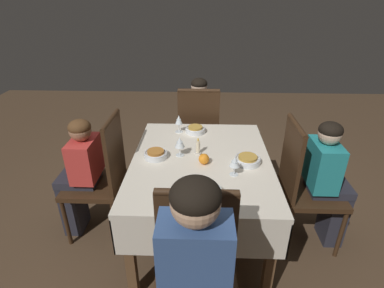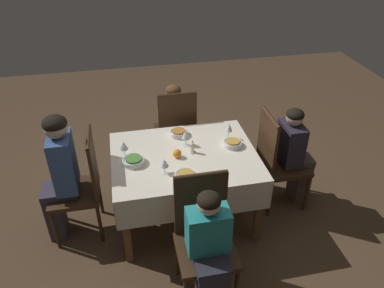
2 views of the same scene
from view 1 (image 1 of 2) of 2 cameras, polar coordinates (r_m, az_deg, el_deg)
The scene contains 19 objects.
ground_plane at distance 2.62m, azimuth 1.45°, elevation -16.77°, with size 8.00×8.00×0.00m, color #4C3826.
dining_table at distance 2.23m, azimuth 1.63°, elevation -4.92°, with size 1.28×1.00×0.73m.
chair_west at distance 1.61m, azimuth 0.50°, elevation -25.00°, with size 0.44×0.43×1.02m.
chair_east at distance 3.08m, azimuth 1.19°, elevation 2.63°, with size 0.44×0.43×1.02m.
chair_north at distance 2.45m, azimuth -16.74°, elevation -5.48°, with size 0.43×0.44×1.02m.
chair_south at distance 2.41m, azimuth 20.36°, elevation -6.75°, with size 0.43×0.44×1.02m.
person_child_dark at distance 3.23m, azimuth 1.25°, elevation 4.49°, with size 0.33×0.30×1.06m.
person_child_red at distance 2.51m, azimuth -20.71°, elevation -5.19°, with size 0.30×0.33×1.00m.
person_child_teal at distance 2.46m, azimuth 24.42°, elevation -6.26°, with size 0.30×0.33×1.03m.
bowl_west at distance 1.80m, azimuth 2.65°, elevation -9.14°, with size 0.19×0.19×0.06m.
wine_glass_west at distance 1.70m, azimuth -1.90°, elevation -8.50°, with size 0.08×0.08×0.14m.
bowl_east at distance 2.58m, azimuth 0.55°, elevation 2.81°, with size 0.17×0.17×0.06m.
wine_glass_east at distance 2.56m, azimuth -2.61°, elevation 4.52°, with size 0.07×0.07×0.16m.
bowl_north at distance 2.21m, azimuth -7.02°, elevation -1.90°, with size 0.17×0.17×0.06m.
wine_glass_north at distance 2.18m, azimuth -2.45°, elevation 0.26°, with size 0.07×0.07×0.15m.
bowl_south at distance 2.15m, azimuth 10.45°, elevation -2.93°, with size 0.18×0.18×0.06m.
wine_glass_south at distance 1.97m, azimuth 8.03°, elevation -3.44°, with size 0.07×0.07×0.14m.
candle_centerpiece at distance 2.23m, azimuth 1.05°, elevation -0.78°, with size 0.05×0.05×0.13m.
orange_fruit at distance 2.11m, azimuth 2.18°, elevation -2.85°, with size 0.08×0.08×0.08m, color orange.
Camera 1 is at (-1.90, -0.00, 1.81)m, focal length 28.00 mm.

